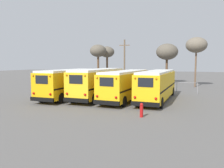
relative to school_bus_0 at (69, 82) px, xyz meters
The scene contains 12 objects.
ground_plane 5.14m from the school_bus_0, 10.66° to the left, with size 160.00×160.00×0.00m, color #5B5956.
school_bus_0 is the anchor object (origin of this frame).
school_bus_1 3.35m from the school_bus_0, 19.09° to the left, with size 2.63×10.26×3.23m.
school_bus_2 6.45m from the school_bus_0, 10.70° to the left, with size 2.77×10.55×3.07m.
school_bus_3 9.70m from the school_bus_0, 11.54° to the left, with size 2.67×10.85×3.09m.
utility_pole 14.79m from the school_bus_0, 82.47° to the left, with size 1.80×0.26×7.77m.
bare_tree_0 21.90m from the school_bus_0, 51.71° to the left, with size 3.30×3.30×7.98m.
bare_tree_1 20.84m from the school_bus_0, 100.00° to the left, with size 2.93×2.93×7.17m.
bare_tree_2 23.16m from the school_bus_0, 69.12° to the left, with size 4.04×4.04×7.48m.
bare_tree_3 18.26m from the school_bus_0, 103.77° to the left, with size 3.12×3.12×7.35m.
fence_line 9.52m from the school_bus_0, 59.93° to the left, with size 17.57×0.06×1.42m.
fire_hydrant 11.28m from the school_bus_0, 30.86° to the right, with size 0.24×0.24×1.03m.
Camera 1 is at (8.38, -21.86, 3.92)m, focal length 35.00 mm.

